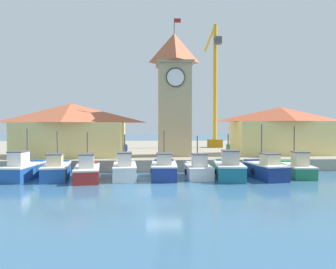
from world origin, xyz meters
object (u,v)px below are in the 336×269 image
warehouse_right (281,130)px  dock_worker_along_quay (228,150)px  fishing_boat_left_inner (87,171)px  fishing_boat_center (164,169)px  dock_worker_near_tower (126,151)px  port_crane_near (215,100)px  fishing_boat_mid_right (198,169)px  fishing_boat_right_inner (229,169)px  fishing_boat_far_right (297,168)px  fishing_boat_mid_left (125,169)px  fishing_boat_right_outer (265,169)px  warehouse_left (71,129)px  clock_tower (174,91)px  fishing_boat_left_outer (56,170)px  fishing_boat_far_left (24,169)px

warehouse_right → dock_worker_along_quay: 9.08m
fishing_boat_left_inner → fishing_boat_center: 6.23m
dock_worker_near_tower → dock_worker_along_quay: (9.95, -0.02, 0.00)m
port_crane_near → fishing_boat_mid_right: bearing=-105.0°
fishing_boat_right_inner → fishing_boat_far_right: fishing_boat_far_right is taller
fishing_boat_left_inner → fishing_boat_mid_left: bearing=13.8°
fishing_boat_left_inner → fishing_boat_right_outer: bearing=-0.5°
dock_worker_near_tower → warehouse_left: bearing=147.7°
fishing_boat_far_right → port_crane_near: bearing=97.6°
fishing_boat_left_inner → dock_worker_near_tower: (2.73, 5.01, 1.26)m
fishing_boat_center → warehouse_left: size_ratio=0.42×
fishing_boat_center → port_crane_near: 24.42m
fishing_boat_left_inner → dock_worker_near_tower: 5.84m
fishing_boat_right_inner → clock_tower: clock_tower is taller
fishing_boat_right_inner → clock_tower: size_ratio=0.34×
fishing_boat_left_inner → clock_tower: bearing=49.0°
fishing_boat_left_outer → warehouse_right: 24.64m
fishing_boat_far_left → dock_worker_along_quay: 18.49m
clock_tower → fishing_boat_mid_left: bearing=-120.3°
port_crane_near → fishing_boat_left_inner: bearing=-123.8°
fishing_boat_mid_right → fishing_boat_right_inner: bearing=-17.9°
fishing_boat_center → dock_worker_along_quay: 7.97m
fishing_boat_right_inner → dock_worker_near_tower: 10.22m
fishing_boat_right_outer → port_crane_near: (0.29, 22.21, 7.42)m
fishing_boat_center → fishing_boat_right_outer: (8.31, -0.60, 0.01)m
fishing_boat_left_inner → dock_worker_along_quay: (12.67, 4.98, 1.26)m
dock_worker_near_tower → clock_tower: bearing=37.7°
fishing_boat_mid_left → clock_tower: bearing=59.7°
fishing_boat_right_outer → dock_worker_near_tower: fishing_boat_right_outer is taller
fishing_boat_right_outer → fishing_boat_right_inner: bearing=178.7°
fishing_boat_right_inner → warehouse_right: (8.44, 10.09, 3.05)m
fishing_boat_mid_left → fishing_boat_center: 3.28m
fishing_boat_left_outer → fishing_boat_center: 8.84m
fishing_boat_left_outer → fishing_boat_right_inner: (14.16, -0.78, 0.07)m
fishing_boat_left_outer → fishing_boat_far_right: size_ratio=1.09×
fishing_boat_far_right → warehouse_right: warehouse_right is taller
fishing_boat_far_left → warehouse_right: bearing=19.9°
port_crane_near → warehouse_right: bearing=-66.9°
clock_tower → dock_worker_along_quay: 8.80m
fishing_boat_left_outer → fishing_boat_far_left: bearing=176.7°
fishing_boat_right_inner → fishing_boat_right_outer: bearing=-1.3°
dock_worker_near_tower → fishing_boat_mid_right: bearing=-33.8°
fishing_boat_right_inner → warehouse_left: size_ratio=0.45×
fishing_boat_left_inner → fishing_boat_mid_right: fishing_boat_left_inner is taller
fishing_boat_left_inner → dock_worker_near_tower: bearing=61.4°
fishing_boat_center → dock_worker_along_quay: fishing_boat_center is taller
fishing_boat_right_inner → port_crane_near: bearing=81.6°
fishing_boat_right_inner → fishing_boat_mid_left: bearing=174.9°
fishing_boat_far_left → fishing_boat_mid_left: (8.26, -0.17, -0.04)m
dock_worker_near_tower → dock_worker_along_quay: size_ratio=1.00×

